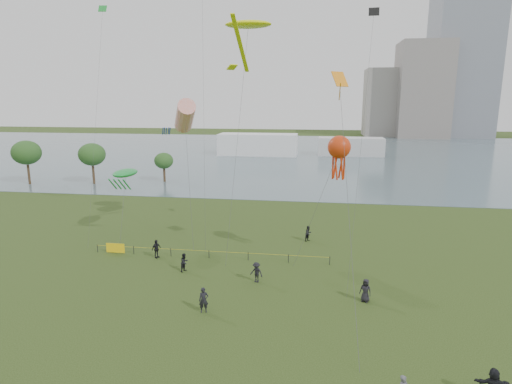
# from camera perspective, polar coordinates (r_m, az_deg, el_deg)

# --- Properties ---
(ground_plane) EXTENTS (400.00, 400.00, 0.00)m
(ground_plane) POSITION_cam_1_polar(r_m,az_deg,el_deg) (29.96, -2.96, -19.36)
(ground_plane) COLOR #213310
(lake) EXTENTS (400.00, 120.00, 0.08)m
(lake) POSITION_cam_1_polar(r_m,az_deg,el_deg) (126.05, 6.02, 5.13)
(lake) COLOR slate
(lake) RESTS_ON ground_plane
(building_mid) EXTENTS (20.00, 20.00, 38.00)m
(building_mid) POSITION_cam_1_polar(r_m,az_deg,el_deg) (191.40, 21.25, 12.52)
(building_mid) COLOR gray
(building_mid) RESTS_ON ground_plane
(building_low) EXTENTS (16.00, 18.00, 28.00)m
(building_low) POSITION_cam_1_polar(r_m,az_deg,el_deg) (194.83, 16.66, 11.34)
(building_low) COLOR gray
(building_low) RESTS_ON ground_plane
(pavilion_left) EXTENTS (22.00, 8.00, 6.00)m
(pavilion_left) POSITION_cam_1_polar(r_m,az_deg,el_deg) (121.85, 0.26, 6.36)
(pavilion_left) COLOR white
(pavilion_left) RESTS_ON ground_plane
(pavilion_right) EXTENTS (18.00, 7.00, 5.00)m
(pavilion_right) POSITION_cam_1_polar(r_m,az_deg,el_deg) (123.99, 12.51, 5.94)
(pavilion_right) COLOR silver
(pavilion_right) RESTS_ON ground_plane
(trees) EXTENTS (28.61, 10.45, 8.19)m
(trees) POSITION_cam_1_polar(r_m,az_deg,el_deg) (86.71, -23.22, 4.60)
(trees) COLOR #3D2B1B
(trees) RESTS_ON ground_plane
(fence) EXTENTS (24.07, 0.07, 1.05)m
(fence) POSITION_cam_1_polar(r_m,az_deg,el_deg) (45.54, -13.83, -7.50)
(fence) COLOR black
(fence) RESTS_ON ground_plane
(spectator_a) EXTENTS (0.94, 1.04, 1.75)m
(spectator_a) POSITION_cam_1_polar(r_m,az_deg,el_deg) (40.72, -9.51, -9.24)
(spectator_a) COLOR black
(spectator_a) RESTS_ON ground_plane
(spectator_b) EXTENTS (1.35, 1.06, 1.84)m
(spectator_b) POSITION_cam_1_polar(r_m,az_deg,el_deg) (37.92, 0.06, -10.66)
(spectator_b) COLOR black
(spectator_b) RESTS_ON ground_plane
(spectator_c) EXTENTS (0.93, 1.19, 1.88)m
(spectator_c) POSITION_cam_1_polar(r_m,az_deg,el_deg) (44.54, -13.15, -7.39)
(spectator_c) COLOR black
(spectator_c) RESTS_ON ground_plane
(spectator_d) EXTENTS (1.08, 0.92, 1.88)m
(spectator_d) POSITION_cam_1_polar(r_m,az_deg,el_deg) (35.65, 14.39, -12.59)
(spectator_d) COLOR black
(spectator_d) RESTS_ON ground_plane
(spectator_f) EXTENTS (0.83, 0.67, 1.96)m
(spectator_f) POSITION_cam_1_polar(r_m,az_deg,el_deg) (33.23, -6.99, -14.12)
(spectator_f) COLOR black
(spectator_f) RESTS_ON ground_plane
(spectator_g) EXTENTS (1.07, 1.08, 1.76)m
(spectator_g) POSITION_cam_1_polar(r_m,az_deg,el_deg) (48.66, 7.00, -5.52)
(spectator_g) COLOR black
(spectator_g) RESTS_ON ground_plane
(kite_stingray) EXTENTS (4.54, 9.90, 23.07)m
(kite_stingray) POSITION_cam_1_polar(r_m,az_deg,el_deg) (43.94, -1.09, 21.33)
(kite_stingray) COLOR #3F3F42
(kite_windsock) EXTENTS (4.59, 8.00, 15.82)m
(kite_windsock) POSITION_cam_1_polar(r_m,az_deg,el_deg) (49.20, -9.47, 9.95)
(kite_windsock) COLOR #3F3F42
(kite_creature) EXTENTS (2.33, 6.90, 7.87)m
(kite_creature) POSITION_cam_1_polar(r_m,az_deg,el_deg) (50.90, -17.05, 2.40)
(kite_creature) COLOR #3F3F42
(kite_octopus) EXTENTS (4.92, 2.06, 12.54)m
(kite_octopus) POSITION_cam_1_polar(r_m,az_deg,el_deg) (39.05, 11.04, 5.76)
(kite_octopus) COLOR #3F3F42
(kite_delta) EXTENTS (2.05, 13.99, 17.89)m
(kite_delta) POSITION_cam_1_polar(r_m,az_deg,el_deg) (35.38, 11.22, 12.97)
(kite_delta) COLOR #3F3F42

